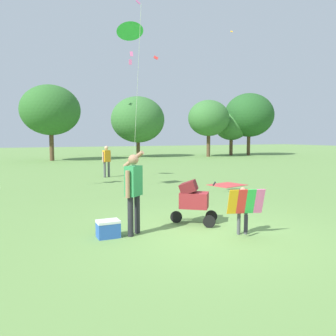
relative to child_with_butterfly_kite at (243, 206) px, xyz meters
name	(u,v)px	position (x,y,z in m)	size (l,w,h in m)	color
ground_plane	(206,233)	(-0.60, 0.46, -0.61)	(120.00, 120.00, 0.00)	#668E47
treeline_distant	(62,113)	(-0.38, 24.38, 3.37)	(43.03, 6.90, 6.58)	brown
child_with_butterfly_kite	(243,206)	(0.00, 0.00, 0.00)	(0.76, 0.46, 0.99)	#4C4C51
person_adult_flyer	(133,187)	(-2.04, 0.97, 0.39)	(0.50, 0.67, 1.74)	#232328
stroller	(193,198)	(-0.51, 1.20, -0.01)	(1.04, 0.91, 1.03)	black
kite_adult_black	(130,32)	(-1.24, 3.48, 4.23)	(0.96, 2.77, 5.07)	green
distant_kites_cluster	(71,5)	(0.39, 23.44, 12.01)	(31.45, 9.83, 8.39)	yellow
person_red_shirt	(107,159)	(-0.08, 10.80, 0.31)	(0.48, 0.31, 1.56)	#4C4C51
picnic_blanket	(227,185)	(3.79, 6.02, -0.61)	(1.36, 1.12, 0.02)	#CC3D3D
cooler_box	(108,229)	(-2.57, 1.00, -0.44)	(0.45, 0.33, 0.35)	#2D5BB7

